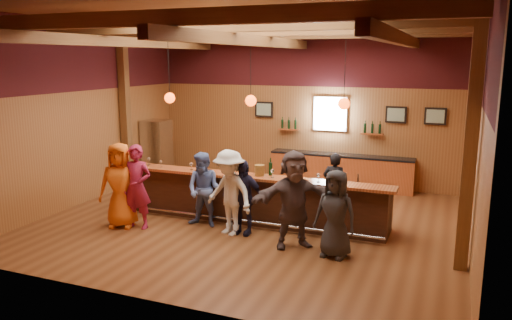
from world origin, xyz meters
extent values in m
plane|color=brown|center=(0.00, 0.00, 0.00)|extent=(9.00, 9.00, 0.00)
cube|color=brown|center=(0.00, 4.00, 2.25)|extent=(9.00, 0.04, 4.50)
cube|color=brown|center=(0.00, -4.00, 2.25)|extent=(9.00, 0.04, 4.50)
cube|color=brown|center=(-4.50, 0.00, 2.25)|extent=(0.04, 8.00, 4.50)
cube|color=brown|center=(4.50, 0.00, 2.25)|extent=(0.04, 8.00, 4.50)
cube|color=brown|center=(0.00, 0.00, 4.50)|extent=(9.00, 8.00, 0.04)
cube|color=#3B1013|center=(0.00, 3.98, 3.65)|extent=(9.00, 0.01, 1.70)
cube|color=#3B1013|center=(-4.48, 0.00, 3.65)|extent=(0.01, 8.00, 1.70)
cube|color=#3B1013|center=(4.48, 0.00, 3.65)|extent=(0.01, 8.00, 1.70)
cube|color=brown|center=(-4.35, 1.50, 2.25)|extent=(0.22, 0.22, 4.50)
cube|color=brown|center=(4.35, -1.00, 2.25)|extent=(0.22, 0.22, 4.50)
cube|color=brown|center=(0.00, -3.00, 4.20)|extent=(8.80, 0.20, 0.25)
cube|color=brown|center=(0.00, -1.00, 4.20)|extent=(8.80, 0.20, 0.25)
cube|color=brown|center=(0.00, 1.00, 4.20)|extent=(8.80, 0.20, 0.25)
cube|color=brown|center=(0.00, 3.00, 4.20)|extent=(8.80, 0.20, 0.25)
cube|color=brown|center=(-3.00, 0.00, 3.95)|extent=(0.18, 7.80, 0.22)
cube|color=brown|center=(0.00, 0.00, 3.95)|extent=(0.18, 7.80, 0.22)
cube|color=brown|center=(3.00, 0.00, 3.95)|extent=(0.18, 7.80, 0.22)
cube|color=black|center=(0.00, 0.00, 0.53)|extent=(6.00, 0.60, 1.05)
cube|color=#8F3C1A|center=(0.00, -0.18, 1.08)|extent=(6.30, 0.50, 0.06)
cube|color=black|center=(0.00, 0.38, 0.93)|extent=(6.00, 0.48, 0.05)
cube|color=black|center=(0.00, 0.38, 0.45)|extent=(6.00, 0.48, 0.90)
cube|color=silver|center=(2.00, 0.38, 0.88)|extent=(0.45, 0.40, 0.14)
cube|color=silver|center=(2.50, 0.38, 0.88)|extent=(0.45, 0.40, 0.14)
cylinder|color=silver|center=(0.00, -0.42, 0.15)|extent=(6.00, 0.06, 0.06)
cube|color=#8F3C1A|center=(1.20, 3.72, 0.45)|extent=(4.00, 0.50, 0.90)
cube|color=black|center=(1.20, 3.72, 0.93)|extent=(4.00, 0.52, 0.05)
cube|color=silver|center=(0.80, 3.95, 2.05)|extent=(0.95, 0.08, 0.95)
cube|color=white|center=(0.80, 3.90, 2.05)|extent=(0.78, 0.01, 0.78)
cube|color=black|center=(-1.20, 3.94, 2.10)|extent=(0.55, 0.04, 0.45)
cube|color=silver|center=(-1.20, 3.92, 2.10)|extent=(0.45, 0.01, 0.35)
cube|color=black|center=(2.60, 3.94, 2.10)|extent=(0.55, 0.04, 0.45)
cube|color=silver|center=(2.60, 3.92, 2.10)|extent=(0.45, 0.01, 0.35)
cube|color=black|center=(3.60, 3.94, 2.10)|extent=(0.55, 0.04, 0.45)
cube|color=silver|center=(3.60, 3.92, 2.10)|extent=(0.45, 0.01, 0.35)
cube|color=#8F3C1A|center=(-0.40, 3.88, 1.55)|extent=(0.60, 0.18, 0.04)
cylinder|color=black|center=(-0.60, 3.88, 1.70)|extent=(0.07, 0.07, 0.26)
cylinder|color=black|center=(-0.40, 3.88, 1.70)|extent=(0.07, 0.07, 0.26)
cylinder|color=black|center=(-0.20, 3.88, 1.70)|extent=(0.07, 0.07, 0.26)
cube|color=#8F3C1A|center=(2.00, 3.88, 1.55)|extent=(0.60, 0.18, 0.04)
cylinder|color=black|center=(1.80, 3.88, 1.70)|extent=(0.07, 0.07, 0.26)
cylinder|color=black|center=(2.00, 3.88, 1.70)|extent=(0.07, 0.07, 0.26)
cylinder|color=black|center=(2.20, 3.88, 1.70)|extent=(0.07, 0.07, 0.26)
cylinder|color=black|center=(-2.00, 0.00, 3.33)|extent=(0.01, 0.01, 1.25)
sphere|color=#FF460C|center=(-2.00, 0.00, 2.70)|extent=(0.24, 0.24, 0.24)
cylinder|color=black|center=(0.00, 0.00, 3.33)|extent=(0.01, 0.01, 1.25)
sphere|color=#FF460C|center=(0.00, 0.00, 2.70)|extent=(0.24, 0.24, 0.24)
cylinder|color=black|center=(2.00, 0.00, 3.33)|extent=(0.01, 0.01, 1.25)
sphere|color=#FF460C|center=(2.00, 0.00, 2.70)|extent=(0.24, 0.24, 0.24)
cube|color=silver|center=(-4.10, 2.60, 0.90)|extent=(0.70, 0.70, 1.80)
imported|color=orange|center=(-2.48, -1.34, 0.92)|extent=(1.04, 0.83, 1.84)
imported|color=maroon|center=(-2.10, -1.27, 0.90)|extent=(0.71, 0.51, 1.81)
imported|color=#546BA8|center=(-0.82, -0.65, 0.81)|extent=(0.79, 0.62, 1.63)
imported|color=silver|center=(-0.10, -0.92, 0.89)|extent=(1.31, 1.02, 1.78)
imported|color=black|center=(0.13, -0.77, 0.78)|extent=(0.93, 0.42, 1.57)
imported|color=#4C3D3D|center=(1.33, -1.08, 0.95)|extent=(1.75, 1.47, 1.89)
imported|color=#27272A|center=(2.18, -1.27, 0.82)|extent=(0.87, 0.65, 1.63)
imported|color=black|center=(1.64, 1.00, 0.75)|extent=(0.56, 0.38, 1.50)
cylinder|color=olive|center=(0.26, -0.14, 1.23)|extent=(0.22, 0.22, 0.23)
cylinder|color=black|center=(0.46, -0.02, 1.25)|extent=(0.08, 0.08, 0.28)
cylinder|color=black|center=(0.46, -0.02, 1.44)|extent=(0.03, 0.03, 0.10)
cylinder|color=black|center=(1.02, -0.02, 1.24)|extent=(0.08, 0.08, 0.27)
cylinder|color=black|center=(1.02, -0.02, 1.42)|extent=(0.03, 0.03, 0.09)
cylinder|color=silver|center=(-2.57, -0.11, 1.11)|extent=(0.07, 0.07, 0.01)
cylinder|color=silver|center=(-2.57, -0.11, 1.17)|extent=(0.01, 0.01, 0.10)
sphere|color=silver|center=(-2.57, -0.11, 1.26)|extent=(0.08, 0.08, 0.08)
cylinder|color=silver|center=(-2.18, -0.20, 1.11)|extent=(0.07, 0.07, 0.01)
cylinder|color=silver|center=(-2.18, -0.20, 1.16)|extent=(0.01, 0.01, 0.09)
sphere|color=silver|center=(-2.18, -0.20, 1.24)|extent=(0.07, 0.07, 0.07)
cylinder|color=silver|center=(-1.38, -0.19, 1.11)|extent=(0.07, 0.07, 0.01)
cylinder|color=silver|center=(-1.38, -0.19, 1.17)|extent=(0.01, 0.01, 0.10)
sphere|color=silver|center=(-1.38, -0.19, 1.25)|extent=(0.08, 0.08, 0.08)
cylinder|color=silver|center=(-0.96, -0.23, 1.11)|extent=(0.07, 0.07, 0.01)
cylinder|color=silver|center=(-0.96, -0.23, 1.17)|extent=(0.01, 0.01, 0.10)
sphere|color=silver|center=(-0.96, -0.23, 1.25)|extent=(0.08, 0.08, 0.08)
cylinder|color=silver|center=(-0.58, -0.19, 1.11)|extent=(0.07, 0.07, 0.01)
cylinder|color=silver|center=(-0.58, -0.19, 1.16)|extent=(0.01, 0.01, 0.09)
sphere|color=silver|center=(-0.58, -0.19, 1.24)|extent=(0.08, 0.08, 0.08)
cylinder|color=silver|center=(0.58, -0.21, 1.11)|extent=(0.07, 0.07, 0.01)
cylinder|color=silver|center=(0.58, -0.21, 1.17)|extent=(0.01, 0.01, 0.10)
sphere|color=silver|center=(0.58, -0.21, 1.26)|extent=(0.08, 0.08, 0.08)
cylinder|color=silver|center=(1.58, -0.22, 1.11)|extent=(0.07, 0.07, 0.01)
cylinder|color=silver|center=(1.58, -0.22, 1.17)|extent=(0.01, 0.01, 0.10)
sphere|color=silver|center=(1.58, -0.22, 1.25)|extent=(0.08, 0.08, 0.08)
cylinder|color=silver|center=(1.79, -0.16, 1.11)|extent=(0.06, 0.06, 0.01)
cylinder|color=silver|center=(1.79, -0.16, 1.16)|extent=(0.01, 0.01, 0.09)
sphere|color=silver|center=(1.79, -0.16, 1.23)|extent=(0.07, 0.07, 0.07)
camera|label=1|loc=(4.06, -9.87, 3.60)|focal=35.00mm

